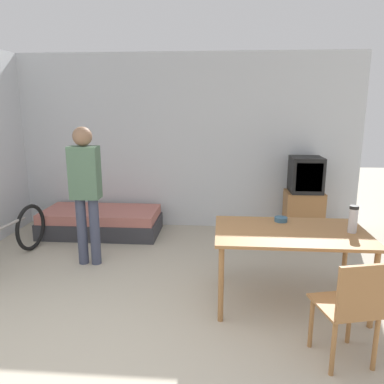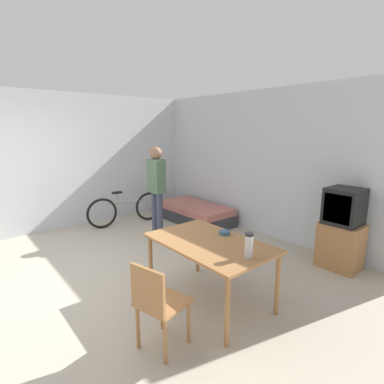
{
  "view_description": "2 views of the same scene",
  "coord_description": "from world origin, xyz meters",
  "px_view_note": "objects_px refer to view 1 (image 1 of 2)",
  "views": [
    {
      "loc": [
        0.78,
        -2.16,
        1.9
      ],
      "look_at": [
        0.46,
        1.93,
        0.96
      ],
      "focal_mm": 35.0,
      "sensor_mm": 36.0,
      "label": 1
    },
    {
      "loc": [
        3.79,
        -0.91,
        2.0
      ],
      "look_at": [
        0.36,
        1.94,
        1.05
      ],
      "focal_mm": 28.0,
      "sensor_mm": 36.0,
      "label": 2
    }
  ],
  "objects_px": {
    "tv": "(304,198)",
    "wooden_chair": "(352,306)",
    "daybed": "(101,222)",
    "person_standing": "(86,186)",
    "bicycle": "(5,240)",
    "thermos_flask": "(353,218)",
    "dining_table": "(290,238)",
    "mate_bowl": "(281,219)"
  },
  "relations": [
    {
      "from": "daybed",
      "to": "tv",
      "type": "xyz_separation_m",
      "value": [
        3.05,
        0.18,
        0.39
      ]
    },
    {
      "from": "daybed",
      "to": "tv",
      "type": "bearing_deg",
      "value": 3.38
    },
    {
      "from": "bicycle",
      "to": "dining_table",
      "type": "bearing_deg",
      "value": -11.08
    },
    {
      "from": "dining_table",
      "to": "bicycle",
      "type": "bearing_deg",
      "value": 168.92
    },
    {
      "from": "daybed",
      "to": "dining_table",
      "type": "distance_m",
      "value": 3.15
    },
    {
      "from": "daybed",
      "to": "person_standing",
      "type": "distance_m",
      "value": 1.37
    },
    {
      "from": "tv",
      "to": "wooden_chair",
      "type": "height_order",
      "value": "tv"
    },
    {
      "from": "dining_table",
      "to": "thermos_flask",
      "type": "height_order",
      "value": "thermos_flask"
    },
    {
      "from": "daybed",
      "to": "tv",
      "type": "relative_size",
      "value": 1.48
    },
    {
      "from": "bicycle",
      "to": "thermos_flask",
      "type": "height_order",
      "value": "thermos_flask"
    },
    {
      "from": "tv",
      "to": "dining_table",
      "type": "height_order",
      "value": "tv"
    },
    {
      "from": "daybed",
      "to": "mate_bowl",
      "type": "height_order",
      "value": "mate_bowl"
    },
    {
      "from": "wooden_chair",
      "to": "person_standing",
      "type": "xyz_separation_m",
      "value": [
        -2.56,
        1.68,
        0.49
      ]
    },
    {
      "from": "wooden_chair",
      "to": "mate_bowl",
      "type": "xyz_separation_m",
      "value": [
        -0.34,
        1.2,
        0.28
      ]
    },
    {
      "from": "wooden_chair",
      "to": "bicycle",
      "type": "xyz_separation_m",
      "value": [
        -3.56,
        1.55,
        -0.16
      ]
    },
    {
      "from": "tv",
      "to": "person_standing",
      "type": "relative_size",
      "value": 0.71
    },
    {
      "from": "daybed",
      "to": "person_standing",
      "type": "bearing_deg",
      "value": -79.42
    },
    {
      "from": "dining_table",
      "to": "tv",
      "type": "bearing_deg",
      "value": 74.56
    },
    {
      "from": "person_standing",
      "to": "thermos_flask",
      "type": "height_order",
      "value": "person_standing"
    },
    {
      "from": "dining_table",
      "to": "person_standing",
      "type": "relative_size",
      "value": 0.86
    },
    {
      "from": "bicycle",
      "to": "mate_bowl",
      "type": "bearing_deg",
      "value": -6.21
    },
    {
      "from": "daybed",
      "to": "dining_table",
      "type": "bearing_deg",
      "value": -37.08
    },
    {
      "from": "bicycle",
      "to": "mate_bowl",
      "type": "relative_size",
      "value": 12.68
    },
    {
      "from": "tv",
      "to": "person_standing",
      "type": "distance_m",
      "value": 3.14
    },
    {
      "from": "dining_table",
      "to": "bicycle",
      "type": "relative_size",
      "value": 0.86
    },
    {
      "from": "daybed",
      "to": "thermos_flask",
      "type": "height_order",
      "value": "thermos_flask"
    },
    {
      "from": "daybed",
      "to": "dining_table",
      "type": "xyz_separation_m",
      "value": [
        2.48,
        -1.87,
        0.49
      ]
    },
    {
      "from": "dining_table",
      "to": "wooden_chair",
      "type": "xyz_separation_m",
      "value": [
        0.29,
        -0.91,
        -0.18
      ]
    },
    {
      "from": "dining_table",
      "to": "wooden_chair",
      "type": "relative_size",
      "value": 1.68
    },
    {
      "from": "thermos_flask",
      "to": "wooden_chair",
      "type": "bearing_deg",
      "value": -106.86
    },
    {
      "from": "mate_bowl",
      "to": "daybed",
      "type": "bearing_deg",
      "value": 146.89
    },
    {
      "from": "wooden_chair",
      "to": "daybed",
      "type": "bearing_deg",
      "value": 134.82
    },
    {
      "from": "bicycle",
      "to": "thermos_flask",
      "type": "xyz_separation_m",
      "value": [
        3.84,
        -0.65,
        0.56
      ]
    },
    {
      "from": "tv",
      "to": "person_standing",
      "type": "xyz_separation_m",
      "value": [
        -2.84,
        -1.28,
        0.4
      ]
    },
    {
      "from": "tv",
      "to": "thermos_flask",
      "type": "xyz_separation_m",
      "value": [
        -0.0,
        -2.06,
        0.31
      ]
    },
    {
      "from": "person_standing",
      "to": "thermos_flask",
      "type": "bearing_deg",
      "value": -15.26
    },
    {
      "from": "tv",
      "to": "wooden_chair",
      "type": "xyz_separation_m",
      "value": [
        -0.28,
        -2.97,
        -0.09
      ]
    },
    {
      "from": "daybed",
      "to": "wooden_chair",
      "type": "relative_size",
      "value": 2.05
    },
    {
      "from": "bicycle",
      "to": "thermos_flask",
      "type": "relative_size",
      "value": 6.42
    },
    {
      "from": "wooden_chair",
      "to": "dining_table",
      "type": "bearing_deg",
      "value": 107.53
    },
    {
      "from": "daybed",
      "to": "thermos_flask",
      "type": "relative_size",
      "value": 6.77
    },
    {
      "from": "dining_table",
      "to": "mate_bowl",
      "type": "height_order",
      "value": "mate_bowl"
    }
  ]
}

